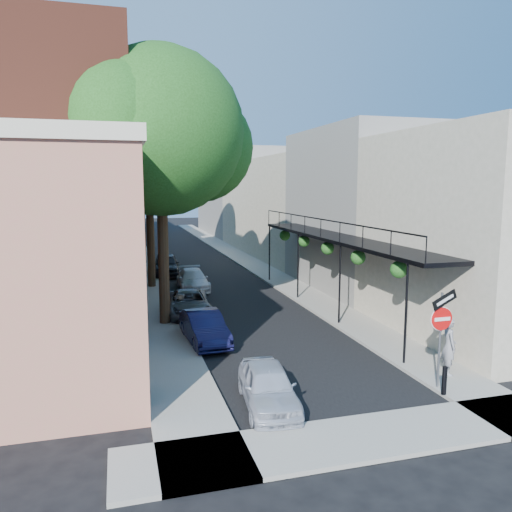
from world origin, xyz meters
TOP-DOWN VIEW (x-y plane):
  - ground at (0.00, 0.00)m, footprint 160.00×160.00m
  - road_surface at (0.00, 30.00)m, footprint 6.00×64.00m
  - sidewalk_left at (-4.00, 30.00)m, footprint 2.00×64.00m
  - sidewalk_right at (4.00, 30.00)m, footprint 2.00×64.00m
  - sidewalk_cross at (0.00, -1.00)m, footprint 12.00×2.00m
  - buildings_left at (-9.30, 28.76)m, footprint 10.10×59.10m
  - buildings_right at (8.99, 29.49)m, footprint 9.80×55.00m
  - sign_post at (3.16, 0.97)m, footprint 0.89×0.17m
  - bollard at (3.00, 0.50)m, footprint 0.14×0.14m
  - oak_near at (-3.37, 10.26)m, footprint 7.48×6.80m
  - oak_mid at (-3.42, 18.23)m, footprint 6.60×6.00m
  - oak_far at (-3.35, 27.27)m, footprint 7.70×7.00m
  - parked_car_a at (-1.88, 1.32)m, footprint 1.71×3.49m
  - parked_car_b at (-2.60, 7.17)m, footprint 1.50×3.70m
  - parked_car_c at (-2.60, 11.31)m, footprint 2.16×4.18m
  - parked_car_d at (-1.57, 16.96)m, footprint 1.69×3.97m
  - parked_car_e at (-2.60, 22.00)m, footprint 2.03×4.27m
  - pedestrian at (4.06, 1.77)m, footprint 0.59×0.74m

SIDE VIEW (x-z plane):
  - ground at x=0.00m, z-range 0.00..0.00m
  - road_surface at x=0.00m, z-range 0.00..0.01m
  - sidewalk_left at x=-4.00m, z-range 0.00..0.12m
  - sidewalk_right at x=4.00m, z-range 0.00..0.12m
  - sidewalk_cross at x=0.00m, z-range 0.00..0.12m
  - bollard at x=3.00m, z-range 0.12..0.92m
  - parked_car_c at x=-2.60m, z-range 0.00..1.13m
  - parked_car_d at x=-1.57m, z-range 0.00..1.14m
  - parked_car_a at x=-1.88m, z-range 0.00..1.15m
  - parked_car_b at x=-2.60m, z-range 0.00..1.20m
  - parked_car_e at x=-2.60m, z-range 0.00..1.41m
  - pedestrian at x=4.06m, z-range 0.12..1.91m
  - sign_post at x=3.16m, z-range 0.54..3.53m
  - buildings_right at x=8.99m, z-range -0.58..9.42m
  - buildings_left at x=-9.30m, z-range -1.06..10.94m
  - oak_mid at x=-3.42m, z-range 1.96..12.16m
  - oak_near at x=-3.37m, z-range 2.17..13.59m
  - oak_far at x=-3.35m, z-range 2.31..14.21m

